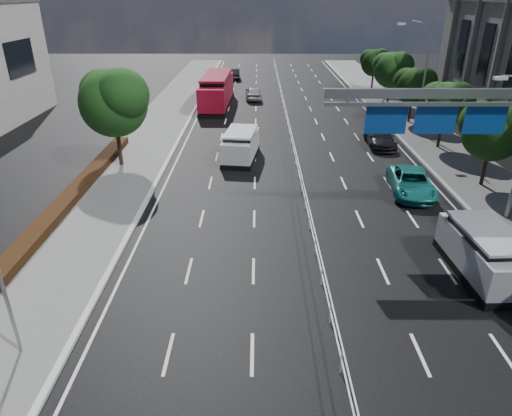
{
  "coord_description": "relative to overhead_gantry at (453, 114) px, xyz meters",
  "views": [
    {
      "loc": [
        -2.63,
        -11.62,
        10.96
      ],
      "look_at": [
        -2.69,
        6.29,
        2.4
      ],
      "focal_mm": 32.0,
      "sensor_mm": 36.0,
      "label": 1
    }
  ],
  "objects": [
    {
      "name": "ground",
      "position": [
        -6.74,
        -10.05,
        -5.61
      ],
      "size": [
        160.0,
        160.0,
        0.0
      ],
      "primitive_type": "plane",
      "color": "black",
      "rests_on": "ground"
    },
    {
      "name": "kerb_near",
      "position": [
        -15.74,
        -10.05,
        -5.54
      ],
      "size": [
        0.25,
        140.0,
        0.15
      ],
      "primitive_type": "cube",
      "color": "silver",
      "rests_on": "ground"
    },
    {
      "name": "median_fence",
      "position": [
        -6.74,
        12.45,
        -5.08
      ],
      "size": [
        0.05,
        85.0,
        1.02
      ],
      "color": "silver",
      "rests_on": "ground"
    },
    {
      "name": "hedge_near",
      "position": [
        -20.04,
        -5.05,
        -5.25
      ],
      "size": [
        1.0,
        36.0,
        0.44
      ],
      "primitive_type": "cube",
      "color": "black",
      "rests_on": "sidewalk_near"
    },
    {
      "name": "overhead_gantry",
      "position": [
        0.0,
        0.0,
        0.0
      ],
      "size": [
        10.24,
        0.38,
        7.45
      ],
      "color": "gray",
      "rests_on": "ground"
    },
    {
      "name": "streetlight_far",
      "position": [
        3.76,
        15.95,
        -0.4
      ],
      "size": [
        2.78,
        2.4,
        9.0
      ],
      "color": "gray",
      "rests_on": "ground"
    },
    {
      "name": "near_tree_back",
      "position": [
        -18.68,
        7.92,
        -1.0
      ],
      "size": [
        4.84,
        4.51,
        6.69
      ],
      "color": "black",
      "rests_on": "ground"
    },
    {
      "name": "far_tree_d",
      "position": [
        4.51,
        4.42,
        -1.92
      ],
      "size": [
        3.85,
        3.59,
        5.34
      ],
      "color": "black",
      "rests_on": "ground"
    },
    {
      "name": "far_tree_e",
      "position": [
        4.51,
        11.93,
        -2.05
      ],
      "size": [
        3.63,
        3.38,
        5.13
      ],
      "color": "black",
      "rests_on": "ground"
    },
    {
      "name": "far_tree_f",
      "position": [
        4.5,
        19.43,
        -2.12
      ],
      "size": [
        3.52,
        3.28,
        5.02
      ],
      "color": "black",
      "rests_on": "ground"
    },
    {
      "name": "far_tree_g",
      "position": [
        4.51,
        26.92,
        -1.85
      ],
      "size": [
        3.96,
        3.69,
        5.45
      ],
      "color": "black",
      "rests_on": "ground"
    },
    {
      "name": "far_tree_h",
      "position": [
        4.5,
        34.43,
        -2.18
      ],
      "size": [
        3.41,
        3.18,
        4.91
      ],
      "color": "black",
      "rests_on": "ground"
    },
    {
      "name": "white_minivan",
      "position": [
        -10.56,
        9.48,
        -4.58
      ],
      "size": [
        2.7,
        5.05,
        2.09
      ],
      "rotation": [
        0.0,
        0.0,
        -0.13
      ],
      "color": "black",
      "rests_on": "ground"
    },
    {
      "name": "red_bus",
      "position": [
        -13.59,
        26.16,
        -3.9
      ],
      "size": [
        2.98,
        11.02,
        3.27
      ],
      "rotation": [
        0.0,
        0.0,
        -0.03
      ],
      "color": "black",
      "rests_on": "ground"
    },
    {
      "name": "near_car_silver",
      "position": [
        -9.8,
        29.51,
        -4.87
      ],
      "size": [
        1.91,
        4.39,
        1.47
      ],
      "primitive_type": "imported",
      "rotation": [
        0.0,
        0.0,
        3.18
      ],
      "color": "#A0A2A7",
      "rests_on": "ground"
    },
    {
      "name": "near_car_dark",
      "position": [
        -12.54,
        42.4,
        -4.93
      ],
      "size": [
        1.61,
        4.17,
        1.35
      ],
      "primitive_type": "imported",
      "rotation": [
        0.0,
        0.0,
        3.19
      ],
      "color": "black",
      "rests_on": "ground"
    },
    {
      "name": "silver_minivan",
      "position": [
        0.16,
        -5.23,
        -4.57
      ],
      "size": [
        2.34,
        5.13,
        2.1
      ],
      "rotation": [
        0.0,
        0.0,
        0.04
      ],
      "color": "black",
      "rests_on": "ground"
    },
    {
      "name": "parked_car_teal",
      "position": [
        -0.24,
        3.39,
        -4.92
      ],
      "size": [
        2.8,
        5.16,
        1.37
      ],
      "primitive_type": "imported",
      "rotation": [
        0.0,
        0.0,
        -0.11
      ],
      "color": "#1A7874",
      "rests_on": "ground"
    },
    {
      "name": "parked_car_dark",
      "position": [
        0.15,
        12.62,
        -4.92
      ],
      "size": [
        2.06,
        4.76,
        1.37
      ],
      "primitive_type": "imported",
      "rotation": [
        0.0,
        0.0,
        -0.03
      ],
      "color": "black",
      "rests_on": "ground"
    }
  ]
}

